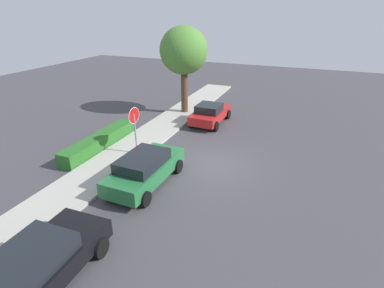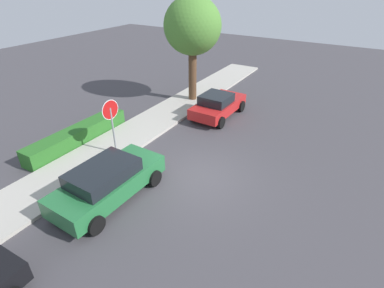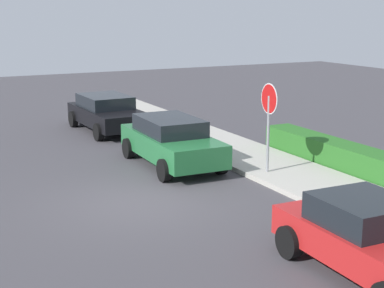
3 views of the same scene
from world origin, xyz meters
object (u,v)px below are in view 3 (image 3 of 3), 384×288
Objects in this scene: parked_car_red at (371,238)px; parked_car_black at (107,112)px; parked_car_green at (171,141)px; stop_sign at (269,112)px.

parked_car_black is (-14.34, 0.07, 0.04)m from parked_car_red.
parked_car_green reaches higher than parked_car_red.
parked_car_green is at bearing -140.89° from stop_sign.
parked_car_green is 8.48m from parked_car_red.
parked_car_red is (8.48, -0.08, -0.07)m from parked_car_green.
parked_car_black is at bearing 179.74° from parked_car_red.
stop_sign is at bearing 162.09° from parked_car_red.
parked_car_red is at bearing -0.55° from parked_car_green.
parked_car_green is 0.99× the size of parked_car_black.
stop_sign is 8.49m from parked_car_black.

